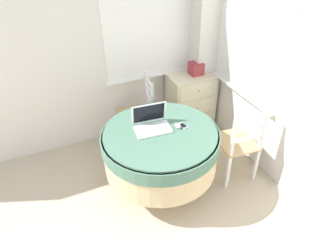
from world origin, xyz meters
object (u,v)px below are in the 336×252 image
(dining_chair_near_back_window, at_px, (139,113))
(corner_cabinet, at_px, (191,100))
(cell_phone, at_px, (183,126))
(storage_box, at_px, (196,68))
(laptop, at_px, (152,124))
(dining_chair_near_right_window, at_px, (238,144))
(round_dining_table, at_px, (161,147))
(computer_mouse, at_px, (178,126))

(dining_chair_near_back_window, bearing_deg, corner_cabinet, 6.87)
(cell_phone, height_order, storage_box, storage_box)
(laptop, bearing_deg, dining_chair_near_back_window, 81.10)
(corner_cabinet, bearing_deg, laptop, -137.18)
(dining_chair_near_back_window, bearing_deg, dining_chair_near_right_window, -52.98)
(cell_phone, xyz_separation_m, corner_cabinet, (0.61, 0.94, -0.36))
(cell_phone, bearing_deg, dining_chair_near_back_window, 101.83)
(round_dining_table, xyz_separation_m, laptop, (-0.05, 0.10, 0.24))
(dining_chair_near_back_window, bearing_deg, round_dining_table, -94.41)
(laptop, distance_m, storage_box, 1.26)
(round_dining_table, relative_size, cell_phone, 10.24)
(round_dining_table, height_order, dining_chair_near_right_window, dining_chair_near_right_window)
(dining_chair_near_right_window, bearing_deg, dining_chair_near_back_window, 127.02)
(round_dining_table, relative_size, laptop, 3.18)
(dining_chair_near_back_window, height_order, corner_cabinet, dining_chair_near_back_window)
(computer_mouse, xyz_separation_m, dining_chair_near_right_window, (0.65, -0.17, -0.32))
(laptop, bearing_deg, storage_box, 41.04)
(round_dining_table, height_order, laptop, laptop)
(round_dining_table, xyz_separation_m, corner_cabinet, (0.85, 0.93, -0.17))
(round_dining_table, height_order, corner_cabinet, corner_cabinet)
(dining_chair_near_right_window, distance_m, storage_box, 1.18)
(round_dining_table, xyz_separation_m, cell_phone, (0.24, -0.01, 0.20))
(round_dining_table, distance_m, cell_phone, 0.31)
(dining_chair_near_right_window, relative_size, corner_cabinet, 1.19)
(laptop, distance_m, computer_mouse, 0.26)
(round_dining_table, height_order, cell_phone, cell_phone)
(laptop, distance_m, dining_chair_near_back_window, 0.83)
(round_dining_table, distance_m, laptop, 0.26)
(corner_cabinet, bearing_deg, dining_chair_near_right_window, -91.01)
(round_dining_table, relative_size, computer_mouse, 13.82)
(computer_mouse, relative_size, dining_chair_near_right_window, 0.09)
(computer_mouse, height_order, corner_cabinet, computer_mouse)
(computer_mouse, bearing_deg, round_dining_table, 177.43)
(dining_chair_near_back_window, bearing_deg, cell_phone, -78.17)
(cell_phone, distance_m, dining_chair_near_right_window, 0.68)
(computer_mouse, relative_size, dining_chair_near_back_window, 0.09)
(laptop, height_order, cell_phone, laptop)
(cell_phone, height_order, dining_chair_near_right_window, dining_chair_near_right_window)
(cell_phone, bearing_deg, laptop, 159.91)
(cell_phone, bearing_deg, dining_chair_near_right_window, -15.91)
(dining_chair_near_back_window, bearing_deg, laptop, -98.90)
(round_dining_table, distance_m, corner_cabinet, 1.27)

